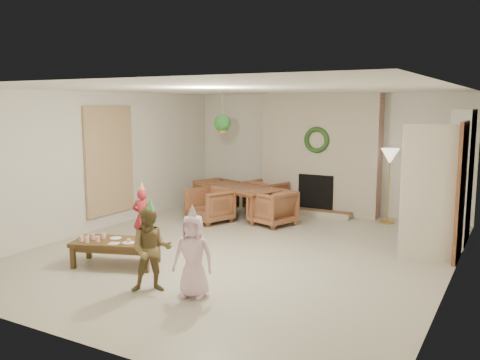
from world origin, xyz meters
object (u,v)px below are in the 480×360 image
Objects in this scene: dining_chair_far at (266,196)px; child_pink at (193,256)px; dining_chair_left at (216,195)px; coffee_table_top at (116,242)px; child_red at (143,217)px; dining_table at (239,202)px; child_plaid at (151,250)px; dining_chair_right at (272,207)px; dining_chair_near at (210,205)px.

dining_chair_far is 0.74× the size of child_pink.
dining_chair_left is 3.94m from coffee_table_top.
dining_table is at bearing -116.89° from child_red.
child_plaid is (1.11, -4.17, 0.22)m from dining_table.
dining_table is 1.47× the size of coffee_table_top.
child_plaid is (1.09, -0.55, 0.19)m from coffee_table_top.
dining_chair_right is 2.61m from child_red.
dining_table is at bearing 69.31° from child_plaid.
dining_table is at bearing 96.50° from child_pink.
dining_chair_near is 1.53m from dining_chair_far.
child_pink is at bearing -48.30° from dining_table.
dining_chair_far is 1.22m from dining_chair_right.
dining_chair_far is at bearing 90.00° from dining_table.
dining_chair_far is 1.00× the size of dining_chair_right.
dining_chair_right is at bearing 55.36° from coffee_table_top.
dining_table is 1.74× the size of child_pink.
child_pink is at bearing 124.06° from child_red.
child_pink is (1.40, -4.78, 0.16)m from dining_chair_far.
dining_chair_near is 0.71× the size of child_plaid.
child_plaid reaches higher than dining_chair_far.
dining_chair_far is 4.96m from child_plaid.
child_pink is at bearing -131.66° from dining_chair_left.
child_pink reaches higher than dining_chair_left.
child_pink reaches higher than dining_chair_near.
dining_chair_near is 0.63× the size of coffee_table_top.
child_plaid is at bearing -48.86° from dining_chair_near.
dining_chair_near is 3.85m from child_pink.
dining_chair_near is 1.92m from child_red.
dining_chair_near is 0.79× the size of child_red.
dining_chair_far is (0.26, 0.72, 0.03)m from dining_table.
dining_table is 0.76m from dining_chair_left.
coffee_table_top is at bearing 88.79° from child_red.
dining_chair_near is 1.00× the size of dining_chair_left.
child_red reaches higher than dining_table.
dining_chair_near is at bearing 104.07° from child_pink.
child_red is at bearing -152.58° from dining_chair_left.
child_pink is (1.64, -0.44, 0.16)m from coffee_table_top.
child_pink is at bearing -40.73° from dining_chair_near.
dining_chair_right is (1.62, -0.57, 0.00)m from dining_chair_left.
child_plaid is (1.83, -4.42, 0.19)m from dining_chair_left.
dining_chair_near reaches higher than coffee_table_top.
dining_table is 0.76m from dining_chair_far.
child_pink reaches higher than child_red.
dining_chair_far reaches higher than coffee_table_top.
dining_chair_left is 1.00× the size of dining_chair_right.
child_plaid is 1.05× the size of child_pink.
child_red is at bearing 99.80° from dining_chair_far.
dining_chair_far is at bearing -119.70° from child_red.
dining_chair_near is 2.91m from coffee_table_top.
dining_chair_left is 4.79m from child_plaid.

